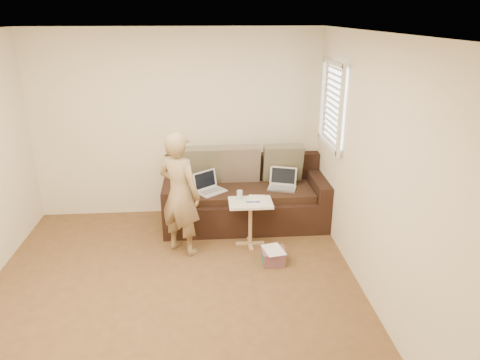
{
  "coord_description": "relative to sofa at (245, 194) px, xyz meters",
  "views": [
    {
      "loc": [
        0.38,
        -3.82,
        2.76
      ],
      "look_at": [
        0.8,
        1.4,
        0.78
      ],
      "focal_mm": 33.19,
      "sensor_mm": 36.0,
      "label": 1
    }
  ],
  "objects": [
    {
      "name": "wall_right",
      "position": [
        1.1,
        -1.77,
        0.87
      ],
      "size": [
        0.0,
        4.5,
        4.5
      ],
      "primitive_type": "plane",
      "rotation": [
        1.57,
        0.0,
        -1.57
      ],
      "color": "beige",
      "rests_on": "ground"
    },
    {
      "name": "laptop_silver",
      "position": [
        0.5,
        -0.07,
        0.1
      ],
      "size": [
        0.43,
        0.37,
        0.25
      ],
      "primitive_type": null,
      "rotation": [
        0.0,
        0.0,
        -0.31
      ],
      "color": "#B7BABC",
      "rests_on": "sofa"
    },
    {
      "name": "pillow_right",
      "position": [
        0.55,
        0.22,
        0.37
      ],
      "size": [
        0.55,
        0.28,
        0.57
      ],
      "primitive_type": null,
      "rotation": [
        0.26,
        0.0,
        0.0
      ],
      "color": "#5E5C45",
      "rests_on": "sofa"
    },
    {
      "name": "floor",
      "position": [
        -0.9,
        -1.77,
        -0.42
      ],
      "size": [
        4.5,
        4.5,
        0.0
      ],
      "primitive_type": "plane",
      "color": "#513C1E",
      "rests_on": "ground"
    },
    {
      "name": "striped_box",
      "position": [
        0.23,
        -1.09,
        -0.34
      ],
      "size": [
        0.27,
        0.27,
        0.17
      ],
      "primitive_type": null,
      "color": "#CA1E54",
      "rests_on": "ground"
    },
    {
      "name": "paper_on_table",
      "position": [
        0.09,
        -0.57,
        0.16
      ],
      "size": [
        0.25,
        0.33,
        0.0
      ],
      "primitive_type": null,
      "rotation": [
        0.0,
        0.0,
        -0.14
      ],
      "color": "white",
      "rests_on": "side_table"
    },
    {
      "name": "window_blinds",
      "position": [
        1.05,
        -0.27,
        1.28
      ],
      "size": [
        0.12,
        0.88,
        1.08
      ],
      "primitive_type": null,
      "color": "white",
      "rests_on": "wall_right"
    },
    {
      "name": "pillow_left",
      "position": [
        -0.6,
        0.22,
        0.37
      ],
      "size": [
        0.55,
        0.29,
        0.57
      ],
      "primitive_type": null,
      "rotation": [
        0.28,
        0.0,
        0.0
      ],
      "color": "#5E5C45",
      "rests_on": "sofa"
    },
    {
      "name": "sofa",
      "position": [
        0.0,
        0.0,
        0.0
      ],
      "size": [
        2.2,
        0.95,
        0.85
      ],
      "primitive_type": null,
      "color": "black",
      "rests_on": "ground"
    },
    {
      "name": "scissors",
      "position": [
        0.04,
        -0.66,
        0.17
      ],
      "size": [
        0.19,
        0.11,
        0.02
      ],
      "primitive_type": null,
      "rotation": [
        0.0,
        0.0,
        -0.06
      ],
      "color": "silver",
      "rests_on": "side_table"
    },
    {
      "name": "laptop_white",
      "position": [
        -0.46,
        -0.11,
        0.1
      ],
      "size": [
        0.45,
        0.43,
        0.27
      ],
      "primitive_type": null,
      "rotation": [
        0.0,
        0.0,
        0.66
      ],
      "color": "white",
      "rests_on": "sofa"
    },
    {
      "name": "pillow_mid",
      "position": [
        -0.05,
        0.22,
        0.37
      ],
      "size": [
        0.55,
        0.27,
        0.57
      ],
      "primitive_type": null,
      "rotation": [
        0.24,
        0.0,
        0.0
      ],
      "color": "#6B584D",
      "rests_on": "sofa"
    },
    {
      "name": "ceiling",
      "position": [
        -0.9,
        -1.77,
        2.18
      ],
      "size": [
        4.5,
        4.5,
        0.0
      ],
      "primitive_type": "plane",
      "rotation": [
        3.14,
        0.0,
        0.0
      ],
      "color": "white",
      "rests_on": "wall_back"
    },
    {
      "name": "drinking_glass",
      "position": [
        -0.12,
        -0.56,
        0.22
      ],
      "size": [
        0.07,
        0.07,
        0.12
      ],
      "primitive_type": null,
      "color": "silver",
      "rests_on": "side_table"
    },
    {
      "name": "wall_back",
      "position": [
        -0.9,
        0.48,
        0.87
      ],
      "size": [
        4.0,
        0.0,
        4.0
      ],
      "primitive_type": "plane",
      "rotation": [
        1.57,
        0.0,
        0.0
      ],
      "color": "beige",
      "rests_on": "ground"
    },
    {
      "name": "person",
      "position": [
        -0.84,
        -0.73,
        0.33
      ],
      "size": [
        0.67,
        0.63,
        1.52
      ],
      "primitive_type": "imported",
      "rotation": [
        0.0,
        0.0,
        2.53
      ],
      "color": "olive",
      "rests_on": "ground"
    },
    {
      "name": "side_table",
      "position": [
        0.01,
        -0.62,
        -0.13
      ],
      "size": [
        0.53,
        0.37,
        0.59
      ],
      "primitive_type": null,
      "color": "silver",
      "rests_on": "ground"
    }
  ]
}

